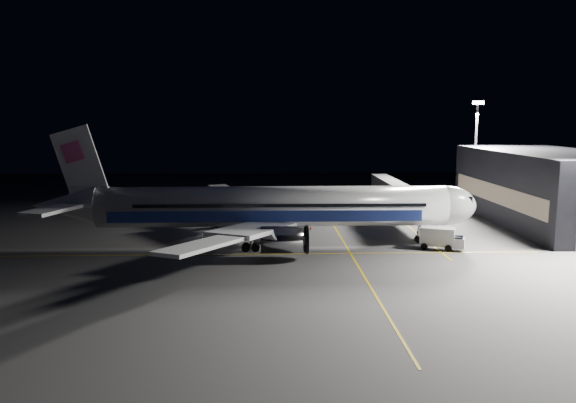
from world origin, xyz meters
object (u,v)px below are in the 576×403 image
(jet_bridge, at_px, (400,193))
(safety_cone_b, at_px, (311,228))
(safety_cone_c, at_px, (218,236))
(service_truck, at_px, (441,238))
(baggage_tug, at_px, (223,223))
(safety_cone_a, at_px, (240,224))
(floodlight_mast_north, at_px, (476,144))
(airliner, at_px, (265,207))

(jet_bridge, distance_m, safety_cone_b, 18.57)
(safety_cone_b, xyz_separation_m, safety_cone_c, (-14.00, -5.66, -0.01))
(jet_bridge, height_order, service_truck, jet_bridge)
(jet_bridge, bearing_deg, baggage_tug, -168.13)
(safety_cone_a, distance_m, safety_cone_c, 9.62)
(baggage_tug, distance_m, safety_cone_c, 7.79)
(safety_cone_a, bearing_deg, floodlight_mast_north, 22.44)
(jet_bridge, height_order, safety_cone_c, jet_bridge)
(floodlight_mast_north, distance_m, baggage_tug, 53.28)
(airliner, height_order, service_truck, airliner)
(baggage_tug, xyz_separation_m, safety_cone_a, (2.53, 1.48, -0.45))
(airliner, height_order, safety_cone_c, airliner)
(safety_cone_b, height_order, safety_cone_c, safety_cone_b)
(safety_cone_a, bearing_deg, safety_cone_b, -17.52)
(service_truck, relative_size, safety_cone_b, 10.32)
(airliner, xyz_separation_m, baggage_tug, (-6.83, 11.77, -4.43))
(baggage_tug, bearing_deg, safety_cone_c, -83.21)
(baggage_tug, bearing_deg, safety_cone_a, 37.79)
(airliner, height_order, safety_cone_a, airliner)
(floodlight_mast_north, height_order, baggage_tug, floodlight_mast_north)
(service_truck, distance_m, safety_cone_c, 31.60)
(airliner, distance_m, jet_bridge, 29.31)
(jet_bridge, distance_m, safety_cone_c, 33.41)
(safety_cone_c, bearing_deg, floodlight_mast_north, 30.24)
(safety_cone_c, bearing_deg, safety_cone_b, 22.02)
(airliner, relative_size, safety_cone_a, 108.49)
(floodlight_mast_north, bearing_deg, airliner, -142.09)
(service_truck, distance_m, safety_cone_b, 21.52)
(airliner, xyz_separation_m, safety_cone_a, (-4.30, 13.25, -4.88))
(jet_bridge, relative_size, floodlight_mast_north, 1.66)
(service_truck, height_order, safety_cone_c, service_truck)
(service_truck, height_order, safety_cone_a, service_truck)
(jet_bridge, height_order, baggage_tug, jet_bridge)
(airliner, distance_m, baggage_tug, 14.31)
(floodlight_mast_north, xyz_separation_m, service_truck, (-17.48, -36.05, -10.80))
(baggage_tug, bearing_deg, floodlight_mast_north, 30.39)
(floodlight_mast_north, bearing_deg, service_truck, -115.86)
(airliner, relative_size, floodlight_mast_north, 2.97)
(floodlight_mast_north, distance_m, safety_cone_b, 42.43)
(service_truck, xyz_separation_m, safety_cone_c, (-30.52, 8.07, -1.28))
(airliner, distance_m, floodlight_mast_north, 52.56)
(floodlight_mast_north, xyz_separation_m, safety_cone_a, (-45.37, -18.74, -12.09))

